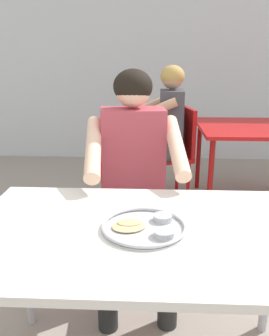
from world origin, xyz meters
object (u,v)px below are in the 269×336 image
object	(u,v)px
chair_foreground	(133,194)
chair_red_left	(175,148)
table_background_red	(251,135)
table_foreground	(145,246)
diner_foreground	(134,168)
patron_background	(161,124)
thali_tray	(145,226)

from	to	relation	value
chair_foreground	chair_red_left	xyz separation A→B (m)	(0.33, 1.17, -0.01)
table_background_red	table_foreground	bearing A→B (deg)	-114.51
chair_foreground	diner_foreground	xyz separation A→B (m)	(0.02, -0.22, 0.24)
patron_background	thali_tray	bearing A→B (deg)	-93.00
table_background_red	patron_background	size ratio (longest dim) A/B	0.73
table_foreground	diner_foreground	world-z (taller)	diner_foreground
patron_background	table_foreground	bearing A→B (deg)	-92.96
table_background_red	patron_background	bearing A→B (deg)	179.83
diner_foreground	chair_red_left	size ratio (longest dim) A/B	1.44
table_foreground	diner_foreground	size ratio (longest dim) A/B	1.03
diner_foreground	table_background_red	distance (m)	1.63
table_foreground	patron_background	size ratio (longest dim) A/B	1.05
chair_foreground	table_background_red	distance (m)	1.48
table_foreground	diner_foreground	xyz separation A→B (m)	(-0.07, 0.64, 0.09)
diner_foreground	chair_red_left	world-z (taller)	diner_foreground
diner_foreground	table_foreground	bearing A→B (deg)	-83.54
table_background_red	chair_foreground	bearing A→B (deg)	-131.75
thali_tray	chair_foreground	xyz separation A→B (m)	(-0.09, 0.86, -0.23)
diner_foreground	table_background_red	world-z (taller)	diner_foreground
patron_background	chair_red_left	bearing A→B (deg)	27.28
table_background_red	diner_foreground	bearing A→B (deg)	-126.16
table_foreground	chair_red_left	distance (m)	2.05
thali_tray	chair_red_left	distance (m)	2.06
chair_red_left	diner_foreground	bearing A→B (deg)	-102.57
table_foreground	patron_background	bearing A→B (deg)	87.04
patron_background	diner_foreground	bearing A→B (deg)	-97.48
chair_foreground	diner_foreground	size ratio (longest dim) A/B	0.69
thali_tray	table_background_red	size ratio (longest dim) A/B	0.34
table_foreground	table_background_red	xyz separation A→B (m)	(0.89, 1.95, -0.01)
table_foreground	chair_red_left	size ratio (longest dim) A/B	1.49
chair_foreground	table_background_red	xyz separation A→B (m)	(0.98, 1.10, 0.13)
table_foreground	table_background_red	bearing A→B (deg)	65.49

